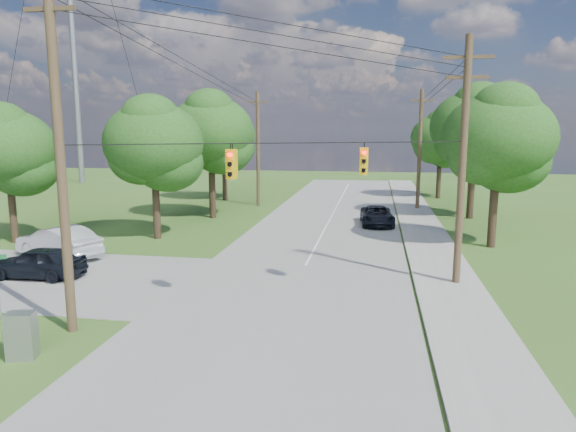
% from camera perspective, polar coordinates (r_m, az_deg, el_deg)
% --- Properties ---
extents(ground, '(140.00, 140.00, 0.00)m').
position_cam_1_polar(ground, '(16.83, -9.82, -13.95)').
color(ground, '#38581D').
rests_on(ground, ground).
extents(main_road, '(10.00, 100.00, 0.03)m').
position_cam_1_polar(main_road, '(20.88, 0.08, -9.05)').
color(main_road, gray).
rests_on(main_road, ground).
extents(sidewalk_east, '(2.60, 100.00, 0.12)m').
position_cam_1_polar(sidewalk_east, '(20.88, 18.78, -9.45)').
color(sidewalk_east, '#A3A099').
rests_on(sidewalk_east, ground).
extents(pole_sw, '(2.00, 0.32, 12.00)m').
position_cam_1_polar(pole_sw, '(17.92, -24.09, 7.31)').
color(pole_sw, brown).
rests_on(pole_sw, ground).
extents(pole_ne, '(2.00, 0.32, 10.50)m').
position_cam_1_polar(pole_ne, '(22.84, 18.84, 6.00)').
color(pole_ne, brown).
rests_on(pole_ne, ground).
extents(pole_north_e, '(2.00, 0.32, 10.00)m').
position_cam_1_polar(pole_north_e, '(44.69, 14.43, 7.23)').
color(pole_north_e, brown).
rests_on(pole_north_e, ground).
extents(pole_north_w, '(2.00, 0.32, 10.00)m').
position_cam_1_polar(pole_north_w, '(45.72, -3.36, 7.56)').
color(pole_north_w, brown).
rests_on(pole_north_w, ground).
extents(power_lines, '(13.93, 29.62, 4.93)m').
position_cam_1_polar(power_lines, '(26.46, 1.43, 14.90)').
color(power_lines, black).
rests_on(power_lines, ground).
extents(traffic_signals, '(4.91, 3.27, 1.05)m').
position_cam_1_polar(traffic_signals, '(19.18, 1.44, 6.02)').
color(traffic_signals, '#E7B30D').
rests_on(traffic_signals, ground).
extents(tree_w_near, '(6.00, 6.00, 8.40)m').
position_cam_1_polar(tree_w_near, '(32.39, -14.70, 7.89)').
color(tree_w_near, '#3C291E').
rests_on(tree_w_near, ground).
extents(tree_w_mid, '(6.40, 6.40, 9.22)m').
position_cam_1_polar(tree_w_mid, '(39.49, -8.57, 9.27)').
color(tree_w_mid, '#3C291E').
rests_on(tree_w_mid, ground).
extents(tree_w_far, '(6.00, 6.00, 8.73)m').
position_cam_1_polar(tree_w_far, '(49.63, -7.14, 8.94)').
color(tree_w_far, '#3C291E').
rests_on(tree_w_far, ground).
extents(tree_e_near, '(6.20, 6.20, 8.81)m').
position_cam_1_polar(tree_e_near, '(31.25, 22.30, 8.05)').
color(tree_e_near, '#3C291E').
rests_on(tree_e_near, ground).
extents(tree_e_mid, '(6.60, 6.60, 9.64)m').
position_cam_1_polar(tree_e_mid, '(41.15, 20.04, 9.27)').
color(tree_e_mid, '#3C291E').
rests_on(tree_e_mid, ground).
extents(tree_e_far, '(5.80, 5.80, 8.32)m').
position_cam_1_polar(tree_e_far, '(52.89, 16.61, 8.30)').
color(tree_e_far, '#3C291E').
rests_on(tree_e_far, ground).
extents(tree_cross_n, '(5.60, 5.60, 7.91)m').
position_cam_1_polar(tree_cross_n, '(34.43, -28.75, 6.56)').
color(tree_cross_n, '#3C291E').
rests_on(tree_cross_n, ground).
extents(car_cross_dark, '(4.29, 1.85, 1.44)m').
position_cam_1_polar(car_cross_dark, '(25.96, -26.06, -4.64)').
color(car_cross_dark, black).
rests_on(car_cross_dark, cross_road).
extents(car_cross_silver, '(5.41, 3.56, 1.69)m').
position_cam_1_polar(car_cross_silver, '(29.43, -24.16, -2.68)').
color(car_cross_silver, silver).
rests_on(car_cross_silver, cross_road).
extents(car_main_north, '(2.56, 4.92, 1.32)m').
position_cam_1_polar(car_main_north, '(36.86, 9.87, 0.03)').
color(car_main_north, black).
rests_on(car_main_north, main_road).
extents(control_cabinet, '(0.90, 0.75, 1.41)m').
position_cam_1_polar(control_cabinet, '(17.32, -27.51, -11.72)').
color(control_cabinet, gray).
rests_on(control_cabinet, ground).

